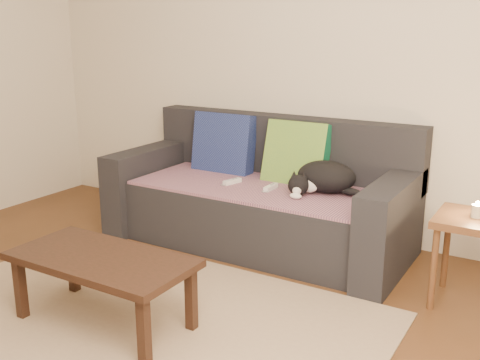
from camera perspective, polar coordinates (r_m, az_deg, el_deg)
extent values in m
plane|color=brown|center=(2.94, -13.49, -15.61)|extent=(4.50, 4.50, 0.00)
cube|color=beige|center=(4.19, 5.18, 12.53)|extent=(4.50, 0.04, 2.60)
cube|color=#232328|center=(3.95, 1.62, -3.70)|extent=(1.70, 0.78, 0.42)
cube|color=#232328|center=(4.18, 4.36, 3.49)|extent=(2.10, 0.18, 0.45)
cube|color=#232328|center=(4.45, -9.09, -0.53)|extent=(0.20, 0.90, 0.60)
cube|color=#232328|center=(3.58, 15.04, -4.72)|extent=(0.20, 0.90, 0.60)
cube|color=#49294C|center=(3.87, 1.50, -0.69)|extent=(1.66, 0.74, 0.02)
cube|color=navy|center=(4.25, -1.68, 3.51)|extent=(0.48, 0.20, 0.50)
cube|color=#0E5C3E|center=(3.96, 5.74, 2.59)|extent=(0.46, 0.24, 0.47)
ellipsoid|color=black|center=(3.73, 8.77, 0.35)|extent=(0.48, 0.42, 0.21)
sphere|color=black|center=(3.63, 5.95, -0.51)|extent=(0.18, 0.18, 0.14)
sphere|color=white|center=(3.58, 5.80, -1.08)|extent=(0.07, 0.07, 0.06)
ellipsoid|color=black|center=(3.66, 11.11, -1.14)|extent=(0.17, 0.11, 0.05)
cube|color=white|center=(3.91, -0.79, -0.15)|extent=(0.07, 0.15, 0.03)
cube|color=white|center=(3.77, 3.14, -0.76)|extent=(0.04, 0.15, 0.03)
cube|color=brown|center=(3.27, 22.84, -3.85)|extent=(0.41, 0.41, 0.04)
cylinder|color=brown|center=(3.23, 19.06, -8.55)|extent=(0.04, 0.04, 0.47)
cylinder|color=brown|center=(3.52, 20.21, -6.63)|extent=(0.04, 0.04, 0.47)
cylinder|color=beige|center=(3.25, 22.94, -2.93)|extent=(0.06, 0.06, 0.07)
sphere|color=#FFBF59|center=(3.24, 23.02, -2.17)|extent=(0.02, 0.02, 0.02)
cube|color=tan|center=(3.03, -11.46, -14.37)|extent=(2.50, 1.80, 0.01)
cube|color=#321A13|center=(2.93, -13.87, -7.85)|extent=(0.95, 0.48, 0.04)
cube|color=#321A13|center=(3.20, -21.40, -10.24)|extent=(0.05, 0.05, 0.34)
cube|color=#321A13|center=(2.64, -9.73, -14.93)|extent=(0.05, 0.05, 0.34)
cube|color=#321A13|center=(3.40, -16.59, -8.24)|extent=(0.05, 0.05, 0.34)
cube|color=#321A13|center=(2.88, -4.98, -11.99)|extent=(0.05, 0.05, 0.34)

